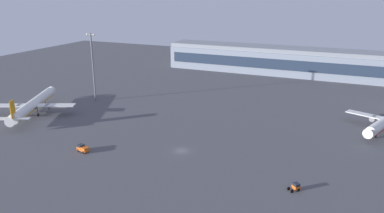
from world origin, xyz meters
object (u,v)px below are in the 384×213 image
(apron_light_east, at_px, (93,64))
(pushback_tug, at_px, (296,187))
(airplane_far_stand, at_px, (33,105))
(maintenance_van, at_px, (83,148))

(apron_light_east, bearing_deg, pushback_tug, -24.95)
(airplane_far_stand, distance_m, pushback_tug, 113.02)
(airplane_far_stand, xyz_separation_m, apron_light_east, (11.04, 27.21, 13.43))
(airplane_far_stand, distance_m, maintenance_van, 49.12)
(maintenance_van, distance_m, pushback_tug, 67.64)
(airplane_far_stand, height_order, apron_light_east, apron_light_east)
(pushback_tug, height_order, apron_light_east, apron_light_east)
(pushback_tug, bearing_deg, airplane_far_stand, -144.92)
(maintenance_van, bearing_deg, pushback_tug, -73.05)
(maintenance_van, xyz_separation_m, apron_light_east, (-32.66, 49.40, 16.62))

